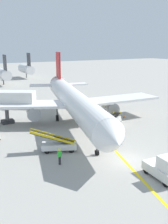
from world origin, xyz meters
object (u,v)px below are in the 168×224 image
object	(u,v)px
belt_loader_forward_hold	(58,144)
safety_cone_nose_left	(94,135)
airliner	(73,101)
safety_cone_nose_right	(124,116)
pushback_tug	(165,168)
belt_loader_aft_hold	(116,118)
ground_crew_marshaller	(60,156)

from	to	relation	value
belt_loader_forward_hold	safety_cone_nose_left	size ratio (longest dim) A/B	11.55
airliner	safety_cone_nose_right	xyz separation A→B (m)	(8.44, -1.58, -3.20)
airliner	pushback_tug	bearing A→B (deg)	-92.18
airliner	belt_loader_aft_hold	bearing A→B (deg)	-31.94
ground_crew_marshaller	safety_cone_nose_right	distance (m)	18.93
ground_crew_marshaller	safety_cone_nose_left	bearing A→B (deg)	35.22
airliner	belt_loader_forward_hold	size ratio (longest dim) A/B	6.85
pushback_tug	belt_loader_forward_hold	bearing A→B (deg)	118.79
pushback_tug	ground_crew_marshaller	world-z (taller)	pushback_tug
airliner	pushback_tug	size ratio (longest dim) A/B	9.33
pushback_tug	belt_loader_aft_hold	distance (m)	16.56
belt_loader_forward_hold	pushback_tug	bearing A→B (deg)	-61.21
belt_loader_forward_hold	safety_cone_nose_right	size ratio (longest dim) A/B	11.55
safety_cone_nose_left	belt_loader_aft_hold	bearing A→B (deg)	29.01
belt_loader_aft_hold	belt_loader_forward_hold	bearing A→B (deg)	-156.37
airliner	belt_loader_forward_hold	bearing A→B (deg)	-126.51
safety_cone_nose_left	safety_cone_nose_right	distance (m)	10.20
ground_crew_marshaller	pushback_tug	bearing A→B (deg)	-45.98
pushback_tug	ground_crew_marshaller	xyz separation A→B (m)	(-6.84, 7.08, -0.08)
belt_loader_forward_hold	safety_cone_nose_right	distance (m)	16.33
belt_loader_aft_hold	safety_cone_nose_left	xyz separation A→B (m)	(-5.87, -3.25, -0.56)
pushback_tug	belt_loader_forward_hold	world-z (taller)	belt_loader_forward_hold
ground_crew_marshaller	safety_cone_nose_left	size ratio (longest dim) A/B	3.86
belt_loader_aft_hold	safety_cone_nose_right	bearing A→B (deg)	31.24
airliner	safety_cone_nose_right	bearing A→B (deg)	-10.62
ground_crew_marshaller	safety_cone_nose_right	size ratio (longest dim) A/B	3.86
belt_loader_forward_hold	ground_crew_marshaller	size ratio (longest dim) A/B	2.99
belt_loader_forward_hold	safety_cone_nose_right	xyz separation A→B (m)	(14.76, 6.97, -0.56)
airliner	belt_loader_forward_hold	distance (m)	10.96
airliner	belt_loader_forward_hold	xyz separation A→B (m)	(-6.33, -8.55, -2.64)
pushback_tug	ground_crew_marshaller	size ratio (longest dim) A/B	2.19
ground_crew_marshaller	belt_loader_forward_hold	bearing A→B (deg)	68.66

